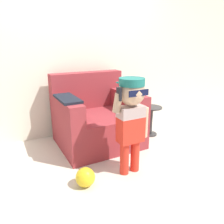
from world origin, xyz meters
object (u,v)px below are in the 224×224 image
armchair (96,119)px  toy_ball (85,177)px  side_table (151,118)px  person_child (131,112)px

armchair → toy_ball: bearing=-120.6°
side_table → toy_ball: bearing=-151.8°
toy_ball → side_table: bearing=28.2°
person_child → side_table: bearing=40.7°
person_child → side_table: person_child is taller
armchair → toy_ball: size_ratio=5.54×
person_child → armchair: bearing=90.8°
person_child → toy_ball: size_ratio=5.35×
armchair → person_child: person_child is taller
person_child → toy_ball: person_child is taller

